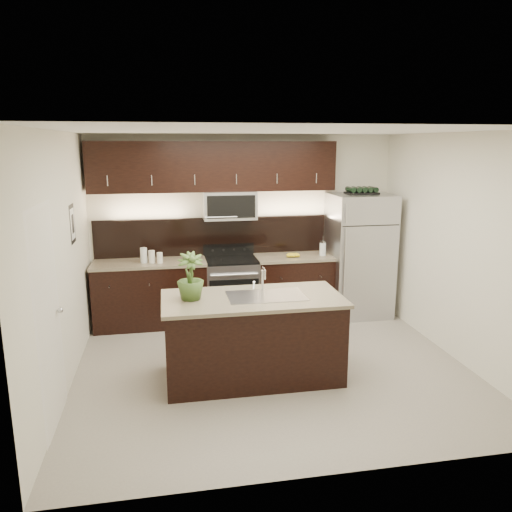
{
  "coord_description": "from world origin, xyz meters",
  "views": [
    {
      "loc": [
        -1.17,
        -5.31,
        2.57
      ],
      "look_at": [
        -0.09,
        0.55,
        1.22
      ],
      "focal_mm": 35.0,
      "sensor_mm": 36.0,
      "label": 1
    }
  ],
  "objects": [
    {
      "name": "wine_rack",
      "position": [
        1.69,
        1.63,
        1.89
      ],
      "size": [
        0.45,
        0.28,
        0.11
      ],
      "color": "black",
      "rests_on": "refrigerator"
    },
    {
      "name": "refrigerator",
      "position": [
        1.69,
        1.63,
        0.92
      ],
      "size": [
        0.89,
        0.8,
        1.84
      ],
      "primitive_type": "cube",
      "color": "#B2B2B7",
      "rests_on": "ground"
    },
    {
      "name": "sink_faucet",
      "position": [
        -0.12,
        -0.2,
        0.96
      ],
      "size": [
        0.84,
        0.5,
        0.28
      ],
      "color": "silver",
      "rests_on": "island"
    },
    {
      "name": "ground",
      "position": [
        0.0,
        0.0,
        0.0
      ],
      "size": [
        4.5,
        4.5,
        0.0
      ],
      "primitive_type": "plane",
      "color": "gray",
      "rests_on": "ground"
    },
    {
      "name": "room_walls",
      "position": [
        -0.11,
        -0.04,
        1.7
      ],
      "size": [
        4.52,
        4.02,
        2.71
      ],
      "color": "silver",
      "rests_on": "ground"
    },
    {
      "name": "plant",
      "position": [
        -0.93,
        -0.17,
        1.19
      ],
      "size": [
        0.32,
        0.32,
        0.51
      ],
      "primitive_type": "imported",
      "rotation": [
        0.0,
        0.0,
        0.12
      ],
      "color": "#3B5823",
      "rests_on": "island"
    },
    {
      "name": "island",
      "position": [
        -0.27,
        -0.21,
        0.47
      ],
      "size": [
        1.96,
        0.96,
        0.94
      ],
      "color": "black",
      "rests_on": "ground"
    },
    {
      "name": "counter_run",
      "position": [
        -0.46,
        1.69,
        0.47
      ],
      "size": [
        3.51,
        0.65,
        0.94
      ],
      "color": "black",
      "rests_on": "ground"
    },
    {
      "name": "canisters",
      "position": [
        -1.4,
        1.62,
        1.03
      ],
      "size": [
        0.31,
        0.15,
        0.21
      ],
      "rotation": [
        0.0,
        0.0,
        -0.29
      ],
      "color": "silver",
      "rests_on": "counter_run"
    },
    {
      "name": "french_press",
      "position": [
        1.12,
        1.64,
        1.05
      ],
      "size": [
        0.1,
        0.1,
        0.29
      ],
      "rotation": [
        0.0,
        0.0,
        0.4
      ],
      "color": "silver",
      "rests_on": "counter_run"
    },
    {
      "name": "upper_fixtures",
      "position": [
        -0.43,
        1.84,
        2.14
      ],
      "size": [
        3.49,
        0.4,
        1.66
      ],
      "color": "black",
      "rests_on": "counter_run"
    },
    {
      "name": "bananas",
      "position": [
        0.6,
        1.61,
        0.97
      ],
      "size": [
        0.22,
        0.17,
        0.06
      ],
      "primitive_type": "ellipsoid",
      "rotation": [
        0.0,
        0.0,
        -0.08
      ],
      "color": "gold",
      "rests_on": "counter_run"
    }
  ]
}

